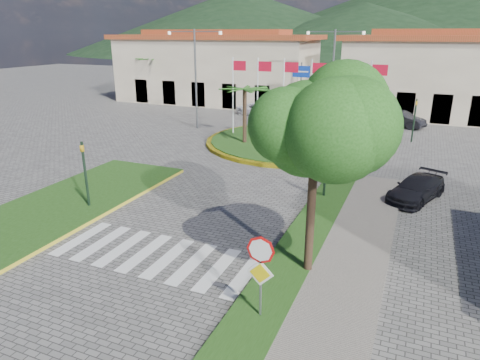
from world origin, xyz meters
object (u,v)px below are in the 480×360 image
at_px(stop_sign, 261,265).
at_px(car_side_right, 417,189).
at_px(deciduous_tree, 316,122).
at_px(car_dark_b, 401,119).
at_px(white_van, 258,110).
at_px(car_dark_a, 308,105).
at_px(roundabout_island, 293,141).

bearing_deg(stop_sign, car_side_right, 72.15).
distance_m(deciduous_tree, car_dark_b, 26.82).
bearing_deg(stop_sign, white_van, 110.80).
distance_m(car_dark_a, car_side_right, 24.88).
height_order(car_dark_a, car_side_right, car_dark_a).
distance_m(roundabout_island, car_side_right, 12.05).
distance_m(roundabout_island, white_van, 11.50).
bearing_deg(stop_sign, car_dark_b, 86.18).
distance_m(stop_sign, white_van, 31.70).
height_order(roundabout_island, stop_sign, roundabout_island).
relative_size(roundabout_island, stop_sign, 4.79).
xyz_separation_m(stop_sign, white_van, (-11.25, 29.61, -1.20)).
distance_m(deciduous_tree, car_side_right, 10.26).
xyz_separation_m(deciduous_tree, white_van, (-11.85, 26.57, -4.58)).
bearing_deg(deciduous_tree, stop_sign, -101.18).
bearing_deg(roundabout_island, deciduous_tree, -72.09).
distance_m(car_dark_a, car_dark_b, 10.33).
xyz_separation_m(roundabout_island, white_van, (-6.35, 9.57, 0.42)).
xyz_separation_m(roundabout_island, car_dark_b, (6.86, 9.41, 0.51)).
bearing_deg(car_dark_a, car_dark_b, -118.87).
height_order(stop_sign, car_dark_b, stop_sign).
bearing_deg(white_van, car_dark_a, -26.19).
distance_m(stop_sign, deciduous_tree, 4.59).
bearing_deg(car_side_right, roundabout_island, 157.63).
height_order(deciduous_tree, car_dark_a, deciduous_tree).
height_order(deciduous_tree, car_side_right, deciduous_tree).
distance_m(white_van, car_side_right, 23.39).
relative_size(white_van, car_side_right, 1.06).
height_order(roundabout_island, car_dark_b, roundabout_island).
bearing_deg(roundabout_island, car_dark_a, 100.00).
bearing_deg(car_dark_a, deciduous_tree, -168.74).
height_order(stop_sign, car_side_right, stop_sign).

